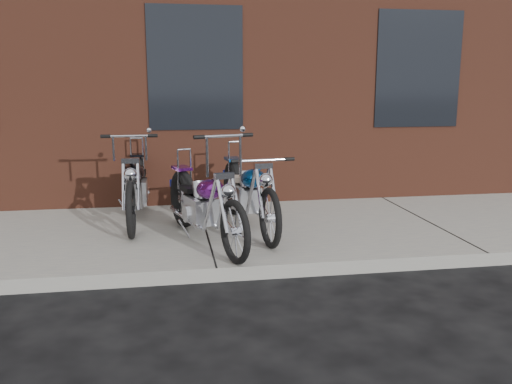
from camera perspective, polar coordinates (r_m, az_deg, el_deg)
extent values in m
plane|color=black|center=(5.59, -4.14, -9.47)|extent=(120.00, 120.00, 0.00)
cube|color=gray|center=(6.98, -5.31, -4.55)|extent=(22.00, 3.00, 0.15)
torus|color=black|center=(6.90, -7.27, -0.92)|extent=(0.36, 0.76, 0.75)
torus|color=black|center=(5.43, -1.57, -4.61)|extent=(0.27, 0.67, 0.68)
cube|color=#A8A9B0|center=(6.29, -5.27, -2.18)|extent=(0.40, 0.48, 0.31)
ellipsoid|color=#6C1989|center=(5.96, -4.32, 0.05)|extent=(0.43, 0.63, 0.32)
cube|color=black|center=(6.49, -6.17, 0.11)|extent=(0.32, 0.35, 0.06)
cylinder|color=silver|center=(5.48, -2.16, -1.52)|extent=(0.13, 0.30, 0.56)
cylinder|color=silver|center=(5.49, -2.77, 5.81)|extent=(0.56, 0.20, 0.03)
cylinder|color=silver|center=(6.75, -7.12, 2.23)|extent=(0.03, 0.03, 0.50)
cylinder|color=silver|center=(6.58, -4.95, -2.80)|extent=(0.32, 0.91, 0.05)
torus|color=black|center=(7.51, -2.07, 0.23)|extent=(0.24, 0.78, 0.77)
torus|color=black|center=(5.95, 1.96, -3.12)|extent=(0.16, 0.70, 0.69)
cube|color=#A8A9B0|center=(6.87, -0.65, -0.91)|extent=(0.35, 0.46, 0.32)
ellipsoid|color=#0F5BB5|center=(6.52, 0.06, 1.21)|extent=(0.35, 0.62, 0.33)
cube|color=beige|center=(7.09, -1.27, 1.23)|extent=(0.29, 0.33, 0.06)
cylinder|color=silver|center=(6.01, 1.57, -0.22)|extent=(0.08, 0.31, 0.58)
cylinder|color=silver|center=(6.07, 1.20, 3.21)|extent=(0.59, 0.10, 0.03)
cylinder|color=silver|center=(7.36, -1.93, 3.21)|extent=(0.03, 0.03, 0.51)
cylinder|color=silver|center=(7.15, -0.17, -1.55)|extent=(0.17, 0.96, 0.05)
torus|color=black|center=(8.11, -12.31, 0.82)|extent=(0.16, 0.77, 0.77)
torus|color=black|center=(6.47, -13.13, -2.21)|extent=(0.08, 0.70, 0.70)
cube|color=#A8A9B0|center=(7.44, -12.60, -0.22)|extent=(0.30, 0.43, 0.32)
ellipsoid|color=black|center=(7.09, -12.86, 1.77)|extent=(0.29, 0.59, 0.33)
cube|color=black|center=(7.67, -12.54, 1.77)|extent=(0.26, 0.30, 0.06)
cylinder|color=silver|center=(6.54, -13.15, 0.47)|extent=(0.05, 0.31, 0.58)
cylinder|color=silver|center=(6.59, -13.30, 5.67)|extent=(0.59, 0.04, 0.03)
cylinder|color=silver|center=(7.96, -12.47, 3.60)|extent=(0.02, 0.02, 0.52)
cylinder|color=silver|center=(7.69, -11.49, -0.86)|extent=(0.06, 0.97, 0.05)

